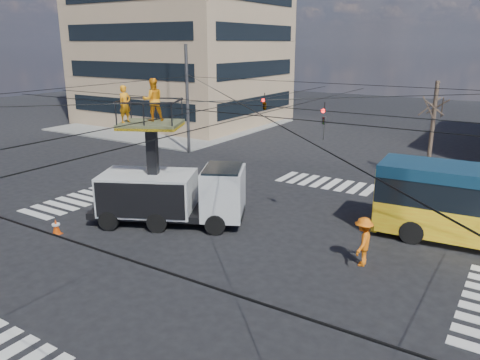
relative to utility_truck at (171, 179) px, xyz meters
name	(u,v)px	position (x,y,z in m)	size (l,w,h in m)	color
ground	(236,240)	(3.59, -0.14, -2.11)	(120.00, 120.00, 0.00)	black
sidewalk_nw	(174,125)	(-17.41, 20.86, -2.05)	(18.00, 18.00, 0.12)	slate
crosswalks	(236,240)	(3.59, -0.14, -2.10)	(22.40, 22.40, 0.02)	silver
overhead_network	(239,139)	(3.52, 0.26, 2.18)	(24.24, 24.24, 8.00)	#2D2D30
tree_a	(435,105)	(8.59, 13.36, 2.52)	(2.00, 2.00, 6.00)	#382B21
utility_truck	(171,179)	(0.00, 0.00, 0.00)	(7.29, 5.16, 6.59)	black
traffic_cone	(56,227)	(-3.42, -3.78, -1.76)	(0.36, 0.36, 0.70)	#CF4008
worker_ground	(112,197)	(-2.96, -0.88, -1.13)	(1.14, 0.48, 1.95)	#F2540F
flagger	(363,242)	(8.84, 0.48, -1.16)	(1.22, 0.70, 1.89)	orange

